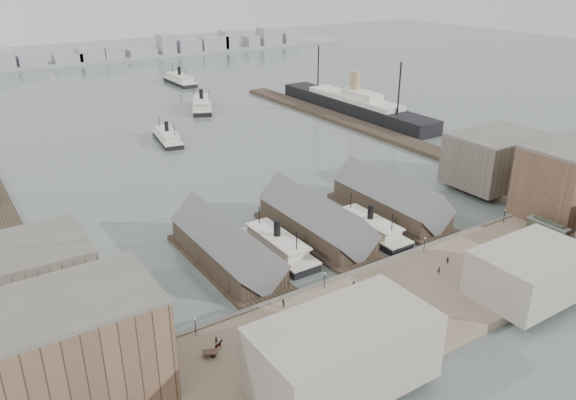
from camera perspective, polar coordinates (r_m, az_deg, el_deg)
ground at (r=136.09m, az=7.00°, el=-6.47°), size 900.00×900.00×0.00m
quay at (r=123.38m, az=13.05°, el=-9.78°), size 180.00×30.00×2.00m
seawall at (r=132.17m, az=8.47°, el=-6.94°), size 180.00×1.20×2.30m
east_wharf at (r=246.70m, az=7.57°, el=7.36°), size 10.00×180.00×1.60m
ferry_shed_west at (r=133.51m, az=-6.27°, el=-4.78°), size 14.00×42.00×12.60m
ferry_shed_center at (r=145.67m, az=2.84°, el=-2.18°), size 14.00×42.00×12.60m
ferry_shed_east at (r=161.14m, az=10.34°, el=0.02°), size 14.00×42.00×12.60m
warehouse_west_front at (r=95.50m, az=-22.56°, el=-14.67°), size 32.00×18.00×18.00m
warehouse_west_back at (r=121.97m, az=-25.43°, el=-7.64°), size 26.00×20.00×14.00m
warehouse_east_front at (r=172.67m, az=26.95°, el=1.83°), size 30.00×18.00×19.00m
warehouse_east_back at (r=188.46m, az=20.25°, el=3.93°), size 28.00×20.00×15.00m
street_bldg_center at (r=128.40m, az=23.46°, el=-6.74°), size 24.00×16.00×10.00m
street_bldg_west at (r=95.08m, az=5.61°, el=-15.18°), size 30.00×16.00×12.00m
lamp_post_far_w at (r=108.15m, az=-9.42°, el=-12.26°), size 0.44×0.44×3.92m
lamp_post_near_w at (r=120.80m, az=3.73°, el=-7.86°), size 0.44×0.44×3.92m
lamp_post_near_e at (r=138.89m, az=13.72°, el=-4.16°), size 0.44×0.44×3.92m
lamp_post_far_e at (r=160.58m, az=21.15°, el=-1.29°), size 0.44×0.44×3.92m
far_shore at (r=434.66m, az=-23.47°, el=12.92°), size 500.00×40.00×15.72m
ferry_docked_west at (r=138.84m, az=-1.10°, el=-4.61°), size 7.96×26.54×9.48m
ferry_docked_east at (r=149.75m, az=8.30°, el=-2.75°), size 7.58×25.26×9.02m
ferry_open_near at (r=231.05m, az=-12.14°, el=6.29°), size 11.17×25.52×8.81m
ferry_open_mid at (r=280.22m, az=-8.75°, el=9.55°), size 20.46×30.96×10.68m
ferry_open_far at (r=343.74m, az=-10.93°, el=11.89°), size 9.30×30.26×10.78m
ocean_steamer at (r=271.38m, az=6.75°, el=9.60°), size 13.56×99.12×19.82m
tram at (r=157.12m, az=24.86°, el=-2.75°), size 2.85×10.85×3.86m
horse_cart_left at (r=105.02m, az=-7.26°, el=-14.60°), size 4.83×3.23×1.68m
horse_cart_center at (r=116.66m, az=8.25°, el=-10.43°), size 4.91×2.16×1.48m
horse_cart_right at (r=138.40m, az=19.08°, el=-5.81°), size 4.73×2.04×1.62m
pedestrian_0 at (r=106.74m, az=-7.32°, el=-13.93°), size 0.66×0.56×1.57m
pedestrian_1 at (r=105.99m, az=-1.42°, el=-13.94°), size 0.94×0.76×1.83m
pedestrian_2 at (r=115.47m, az=-0.49°, el=-10.47°), size 0.68×1.17×1.81m
pedestrian_3 at (r=113.06m, az=12.08°, el=-11.90°), size 1.03×0.96×1.70m
pedestrian_4 at (r=122.56m, az=6.70°, el=-8.53°), size 0.81×0.93×1.62m
pedestrian_5 at (r=131.37m, az=15.07°, el=-6.91°), size 0.73×0.66×1.65m
pedestrian_6 at (r=135.81m, az=15.89°, el=-5.94°), size 0.88×1.00×1.73m
pedestrian_7 at (r=144.97m, az=25.11°, el=-5.42°), size 0.97×1.31×1.81m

